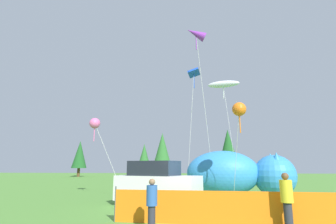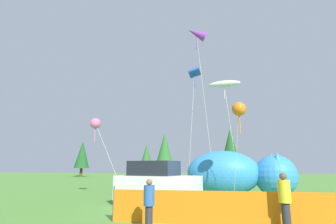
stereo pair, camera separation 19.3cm
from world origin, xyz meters
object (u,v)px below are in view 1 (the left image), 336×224
at_px(spectator_in_blue_shirt, 152,202).
at_px(kite_orange_flower, 239,110).
at_px(spectator_in_green_shirt, 287,198).
at_px(kite_blue_box, 194,75).
at_px(kite_purple_delta, 196,34).
at_px(parked_car, 157,184).
at_px(folding_chair, 260,200).
at_px(kite_pink_octopus, 95,124).
at_px(inflatable_cat, 237,175).
at_px(kite_white_ghost, 223,84).

height_order(spectator_in_blue_shirt, kite_orange_flower, kite_orange_flower).
bearing_deg(spectator_in_green_shirt, kite_blue_box, 104.31).
height_order(spectator_in_green_shirt, kite_purple_delta, kite_purple_delta).
xyz_separation_m(parked_car, folding_chair, (4.77, -1.60, -0.56)).
bearing_deg(kite_pink_octopus, inflatable_cat, 3.03).
distance_m(kite_blue_box, kite_pink_octopus, 8.60).
distance_m(parked_car, inflatable_cat, 6.59).
relative_size(kite_white_ghost, kite_pink_octopus, 1.77).
bearing_deg(kite_white_ghost, kite_pink_octopus, -155.35).
height_order(kite_orange_flower, kite_pink_octopus, kite_orange_flower).
bearing_deg(parked_car, kite_orange_flower, 22.96).
distance_m(spectator_in_blue_shirt, kite_pink_octopus, 11.62).
relative_size(parked_car, folding_chair, 5.37).
distance_m(inflatable_cat, kite_orange_flower, 5.55).
relative_size(parked_car, spectator_in_green_shirt, 2.62).
bearing_deg(spectator_in_green_shirt, kite_pink_octopus, 138.55).
height_order(parked_car, spectator_in_blue_shirt, parked_car).
distance_m(folding_chair, kite_purple_delta, 13.07).
xyz_separation_m(kite_white_ghost, kite_purple_delta, (-2.33, -3.93, 2.81)).
bearing_deg(kite_purple_delta, folding_chair, -67.82).
distance_m(spectator_in_blue_shirt, kite_orange_flower, 7.96).
bearing_deg(parked_car, folding_chair, 0.31).
bearing_deg(inflatable_cat, parked_car, -131.22).
height_order(folding_chair, kite_blue_box, kite_blue_box).
relative_size(inflatable_cat, kite_blue_box, 0.75).
bearing_deg(parked_car, kite_blue_box, 91.02).
bearing_deg(folding_chair, spectator_in_blue_shirt, -36.97).
relative_size(spectator_in_green_shirt, kite_orange_flower, 0.33).
xyz_separation_m(folding_chair, inflatable_cat, (0.01, 6.13, 0.87)).
bearing_deg(kite_orange_flower, spectator_in_blue_shirt, -124.58).
xyz_separation_m(parked_car, kite_white_ghost, (4.60, 8.45, 7.91)).
height_order(kite_blue_box, kite_pink_octopus, kite_blue_box).
distance_m(parked_car, kite_blue_box, 10.47).
relative_size(folding_chair, kite_purple_delta, 0.07).
height_order(parked_car, folding_chair, parked_car).
relative_size(folding_chair, spectator_in_blue_shirt, 0.55).
bearing_deg(kite_blue_box, parked_car, -107.88).
xyz_separation_m(spectator_in_blue_shirt, spectator_in_green_shirt, (4.31, 0.49, 0.10)).
height_order(parked_car, spectator_in_green_shirt, parked_car).
bearing_deg(kite_blue_box, kite_white_ghost, 39.74).
distance_m(folding_chair, kite_pink_octopus, 12.18).
xyz_separation_m(inflatable_cat, kite_blue_box, (-2.74, 1.80, 7.78)).
height_order(spectator_in_green_shirt, kite_white_ghost, kite_white_ghost).
xyz_separation_m(kite_blue_box, kite_purple_delta, (0.23, -1.80, 2.63)).
distance_m(inflatable_cat, kite_pink_octopus, 10.51).
distance_m(kite_blue_box, kite_white_ghost, 3.34).
bearing_deg(spectator_in_blue_shirt, spectator_in_green_shirt, 6.45).
height_order(kite_blue_box, kite_orange_flower, kite_blue_box).
bearing_deg(kite_purple_delta, kite_blue_box, 97.39).
height_order(kite_purple_delta, kite_orange_flower, kite_purple_delta).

